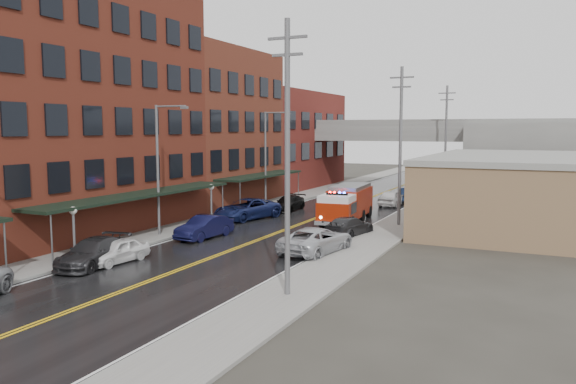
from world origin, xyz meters
The scene contains 30 objects.
road centered at (0.00, 30.00, 0.01)m, with size 11.00×160.00×0.02m, color black.
sidewalk_left centered at (-7.30, 30.00, 0.07)m, with size 3.00×160.00×0.15m, color slate.
sidewalk_right centered at (7.30, 30.00, 0.07)m, with size 3.00×160.00×0.15m, color slate.
curb_left centered at (-5.65, 30.00, 0.07)m, with size 0.30×160.00×0.15m, color gray.
curb_right centered at (5.65, 30.00, 0.07)m, with size 0.30×160.00×0.15m, color gray.
brick_building_b centered at (-13.30, 23.00, 9.00)m, with size 9.00×20.00×18.00m, color #561E17.
brick_building_c centered at (-13.30, 40.50, 7.50)m, with size 9.00×15.00×15.00m, color maroon.
brick_building_far centered at (-13.30, 58.00, 6.00)m, with size 9.00×20.00×12.00m, color maroon.
tan_building centered at (16.00, 40.00, 2.50)m, with size 14.00×22.00×5.00m, color brown.
right_far_block centered at (18.00, 70.00, 4.00)m, with size 18.00×30.00×8.00m, color slate.
awning_1 centered at (-7.49, 23.00, 2.99)m, with size 2.60×18.00×3.09m.
awning_2 centered at (-7.49, 40.50, 2.99)m, with size 2.60×13.00×3.09m.
globe_lamp_1 centered at (-6.40, 16.00, 2.31)m, with size 0.44×0.44×3.12m.
globe_lamp_2 centered at (-6.40, 30.00, 2.31)m, with size 0.44×0.44×3.12m.
street_lamp_1 centered at (-6.55, 24.00, 5.19)m, with size 2.64×0.22×9.00m.
street_lamp_2 centered at (-6.55, 40.00, 5.19)m, with size 2.64×0.22×9.00m.
utility_pole_0 centered at (7.20, 15.00, 6.31)m, with size 1.80×0.24×12.00m.
utility_pole_1 centered at (7.20, 35.00, 6.31)m, with size 1.80×0.24×12.00m.
utility_pole_2 centered at (7.20, 55.00, 6.31)m, with size 1.80×0.24×12.00m.
overpass centered at (0.00, 62.00, 5.99)m, with size 40.00×10.00×7.50m.
fire_truck centered at (2.96, 34.99, 1.57)m, with size 3.66×8.13×2.91m.
parked_car_left_3 centered at (-4.76, 15.70, 0.74)m, with size 2.08×5.12×1.49m, color #27272A.
parked_car_left_4 centered at (-4.08, 16.80, 0.67)m, with size 1.59×3.95×1.35m, color white.
parked_car_left_5 centered at (-3.60, 24.78, 0.77)m, with size 1.64×4.69×1.55m, color black.
parked_car_left_6 centered at (-5.00, 33.20, 0.84)m, with size 2.78×6.04×1.68m, color #131C4A.
parked_car_left_7 centered at (-3.97, 39.05, 0.68)m, with size 1.90×4.67×1.36m, color black.
parked_car_right_0 centered at (5.00, 23.80, 0.79)m, with size 2.61×5.66×1.57m, color #AFB1B7.
parked_car_right_1 centered at (5.00, 29.80, 0.67)m, with size 1.89×4.65×1.35m, color #29292C.
parked_car_right_2 centered at (3.76, 46.20, 0.78)m, with size 1.83×4.55×1.55m, color silver.
parked_car_right_3 centered at (4.91, 49.15, 0.78)m, with size 1.65×4.72×1.56m, color black.
Camera 1 is at (17.43, -6.81, 7.38)m, focal length 35.00 mm.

